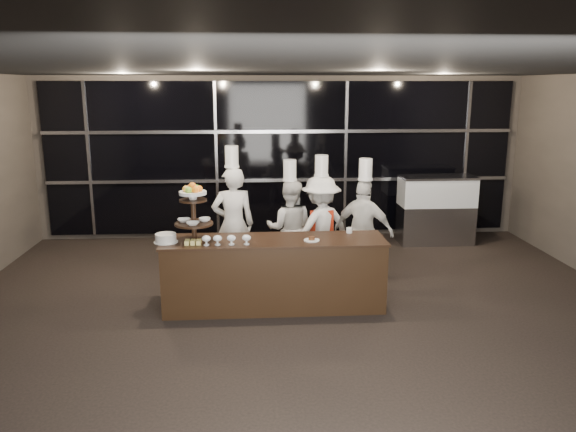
{
  "coord_description": "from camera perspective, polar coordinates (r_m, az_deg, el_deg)",
  "views": [
    {
      "loc": [
        -0.58,
        -5.44,
        2.83
      ],
      "look_at": [
        -0.09,
        1.72,
        1.15
      ],
      "focal_mm": 35.0,
      "sensor_mm": 36.0,
      "label": 1
    }
  ],
  "objects": [
    {
      "name": "display_case",
      "position": [
        10.52,
        14.82,
        0.97
      ],
      "size": [
        1.34,
        0.59,
        1.24
      ],
      "color": "#A5A5AA",
      "rests_on": "ground"
    },
    {
      "name": "buffet_counter",
      "position": [
        7.27,
        -1.42,
        -5.83
      ],
      "size": [
        2.84,
        0.74,
        0.92
      ],
      "color": "black",
      "rests_on": "ground"
    },
    {
      "name": "layer_cake",
      "position": [
        7.14,
        -12.31,
        -2.21
      ],
      "size": [
        0.3,
        0.3,
        0.11
      ],
      "color": "white",
      "rests_on": "buffet_counter"
    },
    {
      "name": "chef_cup",
      "position": [
        7.47,
        6.24,
        -1.45
      ],
      "size": [
        0.08,
        0.08,
        0.07
      ],
      "primitive_type": "cylinder",
      "color": "white",
      "rests_on": "buffet_counter"
    },
    {
      "name": "compotes",
      "position": [
        6.9,
        -6.38,
        -2.28
      ],
      "size": [
        0.6,
        0.11,
        0.12
      ],
      "color": "silver",
      "rests_on": "buffet_counter"
    },
    {
      "name": "window_wall",
      "position": [
        10.48,
        -0.67,
        5.89
      ],
      "size": [
        8.6,
        0.1,
        2.8
      ],
      "color": "black",
      "rests_on": "ground"
    },
    {
      "name": "room",
      "position": [
        5.63,
        2.14,
        -0.5
      ],
      "size": [
        10.0,
        10.0,
        10.0
      ],
      "color": "black",
      "rests_on": "ground"
    },
    {
      "name": "chef_a",
      "position": [
        8.19,
        -5.59,
        -0.7
      ],
      "size": [
        0.67,
        0.49,
        2.0
      ],
      "color": "silver",
      "rests_on": "ground"
    },
    {
      "name": "pastry_squares",
      "position": [
        7.0,
        -9.63,
        -2.63
      ],
      "size": [
        0.2,
        0.13,
        0.05
      ],
      "color": "#DCCC6B",
      "rests_on": "buffet_counter"
    },
    {
      "name": "display_stand",
      "position": [
        7.06,
        -9.6,
        0.79
      ],
      "size": [
        0.48,
        0.48,
        0.74
      ],
      "color": "black",
      "rests_on": "buffet_counter"
    },
    {
      "name": "chef_b",
      "position": [
        8.38,
        0.18,
        -1.18
      ],
      "size": [
        0.79,
        0.66,
        1.77
      ],
      "color": "silver",
      "rests_on": "ground"
    },
    {
      "name": "small_plate",
      "position": [
        7.07,
        2.42,
        -2.4
      ],
      "size": [
        0.2,
        0.2,
        0.05
      ],
      "color": "white",
      "rests_on": "buffet_counter"
    },
    {
      "name": "chef_c",
      "position": [
        8.26,
        3.34,
        -1.15
      ],
      "size": [
        1.16,
        1.0,
        1.86
      ],
      "color": "silver",
      "rests_on": "ground"
    },
    {
      "name": "chef_d",
      "position": [
        8.21,
        7.69,
        -1.4
      ],
      "size": [
        0.96,
        0.77,
        1.82
      ],
      "color": "white",
      "rests_on": "ground"
    }
  ]
}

